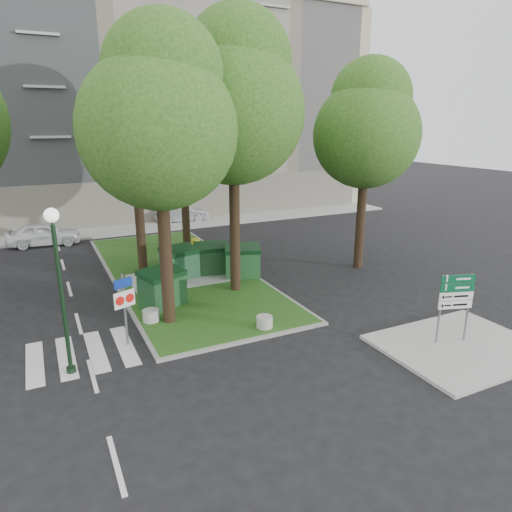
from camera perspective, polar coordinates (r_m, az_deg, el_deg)
ground at (r=15.45m, az=-2.71°, el=-10.92°), size 120.00×120.00×0.00m
median_island at (r=22.58m, az=-9.62°, el=-2.00°), size 6.00×16.00×0.12m
median_kerb at (r=22.58m, az=-9.62°, el=-2.02°), size 6.30×16.30×0.10m
sidewalk_corner at (r=16.54m, az=24.16°, el=-10.29°), size 5.00×4.00×0.12m
building_sidewalk at (r=32.37m, az=-15.84°, el=3.20°), size 42.00×3.00×0.12m
zebra_crossing at (r=15.89m, az=-17.70°, el=-10.90°), size 5.00×3.00×0.01m
apartment_building at (r=39.03m, az=-18.91°, el=16.86°), size 41.00×12.00×16.00m
tree_median_near_left at (r=15.71m, az=-11.93°, el=16.90°), size 5.20×5.20×10.53m
tree_median_near_right at (r=18.77m, az=-2.70°, el=19.11°), size 5.60×5.60×11.46m
tree_median_mid at (r=22.16m, az=-14.95°, el=15.57°), size 4.80×4.80×9.99m
tree_median_far at (r=25.89m, az=-9.26°, el=18.90°), size 5.80×5.80×11.93m
tree_street_right at (r=22.85m, az=13.77°, el=15.67°), size 5.00×5.00×10.06m
dumpster_a at (r=18.23m, az=-11.62°, el=-3.94°), size 1.99×1.74×1.54m
dumpster_b at (r=21.37m, az=-9.52°, el=-0.85°), size 1.83×1.47×1.50m
dumpster_c at (r=21.92m, az=-5.57°, el=-0.31°), size 1.77×1.40×1.47m
dumpster_d at (r=21.33m, az=-1.70°, el=-0.62°), size 1.95×1.66×1.53m
bollard_left at (r=17.15m, az=-12.99°, el=-7.24°), size 0.60×0.60×0.43m
bollard_right at (r=16.24m, az=1.07°, el=-8.21°), size 0.57×0.57×0.41m
bollard_mid at (r=18.54m, az=-10.66°, el=-5.24°), size 0.62×0.62×0.44m
litter_bin at (r=25.42m, az=-7.56°, el=1.26°), size 0.46×0.46×0.80m
street_lamp at (r=13.70m, az=-23.42°, el=-1.97°), size 0.39×0.39×4.90m
traffic_sign_pole at (r=15.29m, az=-16.17°, el=-5.34°), size 0.71×0.31×2.48m
directional_sign at (r=16.07m, az=23.67°, el=-4.78°), size 1.11×0.39×2.32m
car_white at (r=29.98m, az=-24.99°, el=2.51°), size 4.24×2.05×1.39m
car_silver at (r=34.15m, az=-9.30°, el=5.25°), size 3.93×1.62×1.27m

